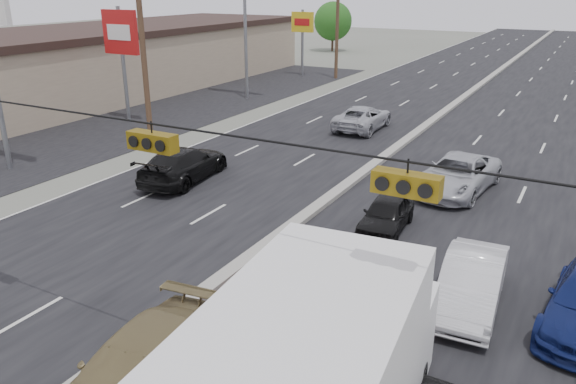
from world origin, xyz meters
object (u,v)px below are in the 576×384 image
at_px(pole_sign_far, 302,28).
at_px(tree_left_far, 333,21).
at_px(queue_car_b, 471,283).
at_px(queue_car_a, 386,214).
at_px(oncoming_far, 363,118).
at_px(pole_sign_mid, 121,39).
at_px(oncoming_near, 184,164).
at_px(utility_pole_left_c, 337,21).
at_px(utility_pole_left_b, 143,47).
at_px(red_sedan, 314,286).
at_px(queue_car_c, 457,175).
at_px(tan_sedan, 137,372).

relative_size(pole_sign_far, tree_left_far, 0.98).
distance_m(pole_sign_far, queue_car_b, 40.91).
height_order(queue_car_a, oncoming_far, oncoming_far).
height_order(pole_sign_mid, oncoming_near, pole_sign_mid).
bearing_deg(utility_pole_left_c, queue_car_a, -62.77).
bearing_deg(pole_sign_mid, oncoming_far, 20.83).
height_order(utility_pole_left_b, pole_sign_mid, utility_pole_left_b).
bearing_deg(pole_sign_far, red_sedan, -62.12).
bearing_deg(utility_pole_left_b, pole_sign_far, 97.97).
xyz_separation_m(queue_car_c, oncoming_far, (-7.48, 8.14, -0.03)).
xyz_separation_m(red_sedan, oncoming_far, (-6.21, 19.17, 0.04)).
relative_size(utility_pole_left_c, tan_sedan, 2.00).
distance_m(tree_left_far, oncoming_near, 51.70).
height_order(tan_sedan, oncoming_far, tan_sedan).
distance_m(pole_sign_mid, tan_sedan, 26.78).
bearing_deg(queue_car_c, utility_pole_left_b, -173.39).
bearing_deg(pole_sign_mid, tan_sedan, -45.85).
relative_size(red_sedan, oncoming_near, 0.78).
bearing_deg(tree_left_far, utility_pole_left_b, -78.08).
bearing_deg(pole_sign_far, queue_car_c, -50.85).
relative_size(utility_pole_left_b, queue_car_c, 1.88).
bearing_deg(pole_sign_far, tan_sedan, -66.98).
height_order(tan_sedan, red_sedan, tan_sedan).
distance_m(queue_car_b, oncoming_near, 14.15).
distance_m(tan_sedan, queue_car_a, 10.96).
bearing_deg(queue_car_a, tan_sedan, -102.40).
relative_size(utility_pole_left_c, oncoming_far, 1.97).
height_order(utility_pole_left_c, tan_sedan, utility_pole_left_c).
bearing_deg(queue_car_c, utility_pole_left_c, 130.20).
distance_m(red_sedan, queue_car_a, 5.80).
bearing_deg(queue_car_a, oncoming_near, 171.17).
height_order(pole_sign_mid, queue_car_b, pole_sign_mid).
bearing_deg(utility_pole_left_b, pole_sign_mid, 146.31).
bearing_deg(pole_sign_far, tree_left_far, 106.70).
height_order(pole_sign_mid, red_sedan, pole_sign_mid).
height_order(tree_left_far, queue_car_a, tree_left_far).
xyz_separation_m(red_sedan, oncoming_near, (-9.70, 6.62, 0.08)).
height_order(queue_car_a, queue_car_b, queue_car_b).
bearing_deg(utility_pole_left_b, utility_pole_left_c, 90.00).
relative_size(tree_left_far, oncoming_far, 1.21).
xyz_separation_m(tan_sedan, oncoming_near, (-8.10, 11.66, 0.03)).
distance_m(utility_pole_left_c, pole_sign_far, 3.57).
bearing_deg(oncoming_near, oncoming_far, -112.56).
xyz_separation_m(utility_pole_left_b, queue_car_a, (15.50, -5.12, -4.50)).
height_order(utility_pole_left_b, utility_pole_left_c, same).
distance_m(pole_sign_mid, queue_car_c, 21.91).
xyz_separation_m(pole_sign_far, oncoming_near, (9.30, -29.30, -3.66)).
height_order(red_sedan, queue_car_b, queue_car_b).
xyz_separation_m(queue_car_a, queue_car_b, (3.70, -3.72, 0.11)).
bearing_deg(utility_pole_left_c, utility_pole_left_b, -90.00).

